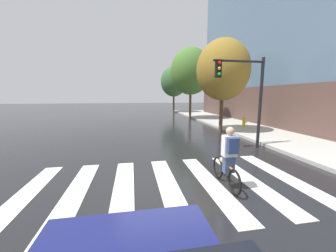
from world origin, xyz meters
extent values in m
plane|color=black|center=(0.00, 0.00, 0.00)|extent=(120.00, 120.00, 0.00)
cube|color=silver|center=(-3.57, 0.00, 0.01)|extent=(0.55, 4.17, 0.01)
cube|color=silver|center=(-2.36, 0.00, 0.01)|extent=(0.55, 4.17, 0.01)
cube|color=silver|center=(-1.14, 0.00, 0.01)|extent=(0.55, 4.17, 0.01)
cube|color=silver|center=(0.08, 0.00, 0.01)|extent=(0.55, 4.17, 0.01)
cube|color=silver|center=(1.30, 0.00, 0.01)|extent=(0.55, 4.17, 0.01)
cube|color=silver|center=(2.52, 0.00, 0.01)|extent=(0.55, 4.17, 0.01)
cube|color=silver|center=(3.73, 0.00, 0.01)|extent=(0.55, 4.17, 0.01)
torus|color=black|center=(1.65, -0.76, 0.33)|extent=(0.08, 0.66, 0.66)
torus|color=black|center=(1.67, 0.29, 0.33)|extent=(0.08, 0.66, 0.66)
cylinder|color=orange|center=(1.66, -0.24, 0.61)|extent=(0.07, 0.89, 0.05)
cylinder|color=orange|center=(1.65, -0.40, 0.68)|extent=(0.04, 0.04, 0.45)
cube|color=#384772|center=(1.65, -0.40, 0.73)|extent=(0.29, 0.21, 0.56)
cube|color=silver|center=(1.65, -0.40, 1.18)|extent=(0.37, 0.25, 0.56)
sphere|color=tan|center=(1.65, -0.40, 1.58)|extent=(0.22, 0.22, 0.22)
cube|color=navy|center=(1.65, -0.58, 1.23)|extent=(0.28, 0.17, 0.40)
cylinder|color=black|center=(5.07, 3.29, 2.10)|extent=(0.14, 0.14, 4.20)
cylinder|color=black|center=(3.87, 3.29, 4.00)|extent=(2.40, 0.10, 0.10)
cube|color=black|center=(2.91, 3.29, 3.65)|extent=(0.24, 0.20, 0.76)
sphere|color=red|center=(2.91, 3.18, 3.89)|extent=(0.14, 0.14, 0.14)
sphere|color=gold|center=(2.91, 3.18, 3.65)|extent=(0.14, 0.14, 0.14)
sphere|color=green|center=(2.91, 3.18, 3.41)|extent=(0.14, 0.14, 0.14)
cylinder|color=gold|center=(7.36, 8.30, 0.47)|extent=(0.22, 0.22, 0.65)
sphere|color=gold|center=(7.36, 8.30, 0.84)|extent=(0.18, 0.18, 0.18)
cylinder|color=gold|center=(7.52, 8.30, 0.51)|extent=(0.12, 0.09, 0.09)
cylinder|color=#4C3823|center=(5.04, 7.30, 1.38)|extent=(0.24, 0.24, 2.76)
ellipsoid|color=olive|center=(5.04, 7.30, 4.13)|extent=(3.43, 3.43, 3.95)
cylinder|color=#4C3823|center=(5.06, 14.61, 1.63)|extent=(0.24, 0.24, 3.25)
ellipsoid|color=#47722D|center=(5.06, 14.61, 4.88)|extent=(4.05, 4.05, 4.66)
cylinder|color=#4C3823|center=(5.03, 22.70, 1.47)|extent=(0.24, 0.24, 2.94)
ellipsoid|color=#386033|center=(5.03, 22.70, 4.40)|extent=(3.66, 3.66, 4.20)
cube|color=brown|center=(16.42, 11.21, 1.60)|extent=(14.23, 21.68, 3.20)
cube|color=slate|center=(16.42, 11.21, 9.15)|extent=(13.94, 21.24, 11.89)
camera|label=1|loc=(-0.85, -5.10, 2.50)|focal=21.14mm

